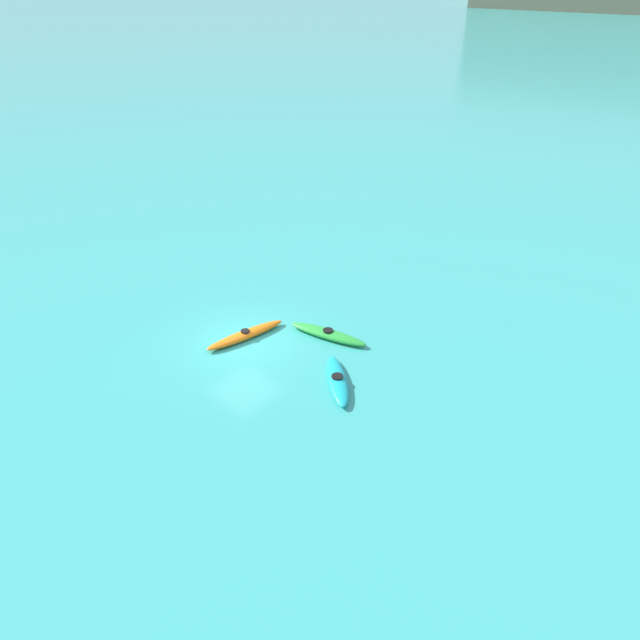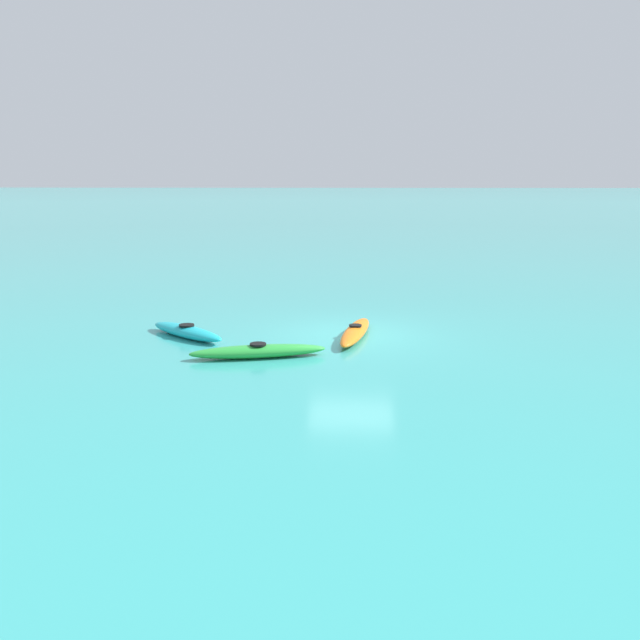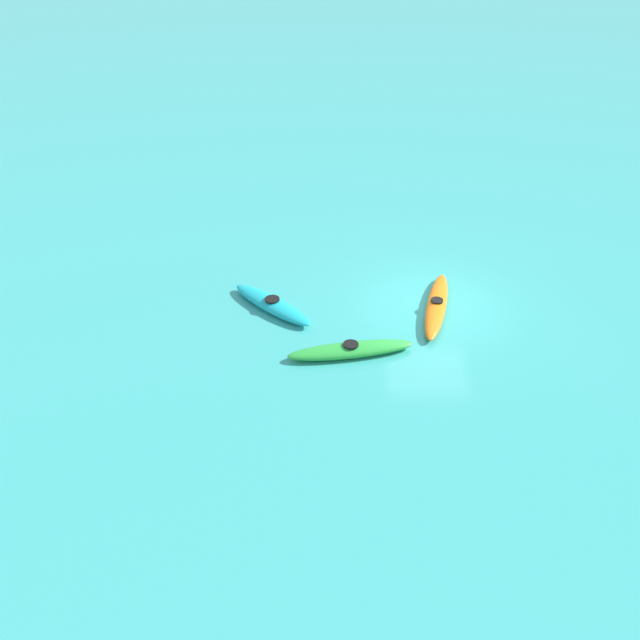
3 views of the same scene
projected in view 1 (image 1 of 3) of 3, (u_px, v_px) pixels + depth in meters
name	position (u px, v px, depth m)	size (l,w,h in m)	color
ground_plane	(242.00, 342.00, 24.47)	(600.00, 600.00, 0.00)	#38ADA8
kayak_green	(328.00, 334.00, 24.68)	(3.53, 1.44, 0.37)	green
kayak_cyan	(337.00, 380.00, 21.99)	(2.79, 2.53, 0.37)	#19B7C6
kayak_orange	(245.00, 335.00, 24.63)	(1.16, 3.63, 0.37)	orange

